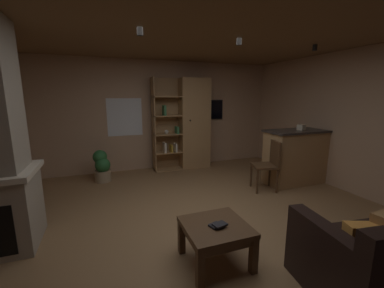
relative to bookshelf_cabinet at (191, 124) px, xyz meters
name	(u,v)px	position (x,y,z in m)	size (l,w,h in m)	color
floor	(202,227)	(-0.81, -2.68, -1.06)	(5.89, 5.85, 0.02)	olive
wall_back	(154,116)	(-0.81, 0.27, 0.21)	(6.01, 0.06, 2.52)	tan
wall_right	(369,124)	(2.16, -2.68, 0.21)	(0.06, 5.85, 2.52)	tan
ceiling	(204,23)	(-0.81, -2.68, 1.48)	(5.89, 5.85, 0.02)	brown
window_pane_back	(125,117)	(-1.50, 0.24, 0.20)	(0.77, 0.01, 0.84)	white
bookshelf_cabinet	(191,124)	(0.00, 0.00, 0.00)	(1.35, 0.41, 2.12)	#A87F51
kitchen_bar_counter	(300,156)	(1.68, -1.76, -0.51)	(1.46, 0.60, 1.07)	#A87F51
tissue_box	(301,127)	(1.64, -1.78, 0.07)	(0.12, 0.12, 0.11)	#BFB299
coffee_table	(216,232)	(-0.96, -3.38, -0.71)	(0.64, 0.62, 0.42)	#4C331E
table_book_0	(215,225)	(-0.98, -3.41, -0.62)	(0.12, 0.10, 0.02)	black
table_book_1	(220,225)	(-0.95, -3.44, -0.60)	(0.14, 0.10, 0.02)	black
dining_chair	(269,162)	(0.83, -1.90, -0.52)	(0.52, 0.52, 0.92)	#4C331E
potted_floor_plant	(102,166)	(-2.05, -0.36, -0.73)	(0.33, 0.36, 0.65)	#9E896B
wall_mounted_tv	(207,110)	(0.51, 0.21, 0.33)	(0.86, 0.06, 0.48)	black
track_light_spot_1	(140,31)	(-1.50, -2.40, 1.40)	(0.07, 0.07, 0.09)	black
track_light_spot_2	(239,42)	(-0.14, -2.33, 1.40)	(0.07, 0.07, 0.09)	black
track_light_spot_3	(315,48)	(1.18, -2.37, 1.40)	(0.07, 0.07, 0.09)	black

